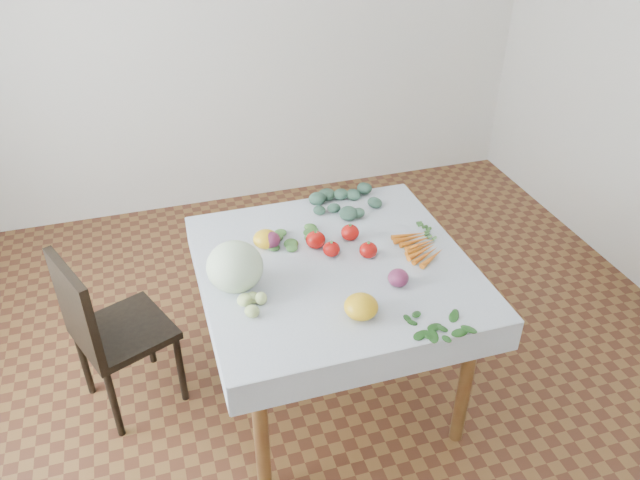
% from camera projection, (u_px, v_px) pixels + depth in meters
% --- Properties ---
extents(ground, '(4.00, 4.00, 0.00)m').
position_uv_depth(ground, '(333.00, 388.00, 3.06)').
color(ground, brown).
extents(back_wall, '(4.00, 0.04, 2.70)m').
position_uv_depth(back_wall, '(236.00, 7.00, 3.90)').
color(back_wall, white).
rests_on(back_wall, ground).
extents(table, '(1.00, 1.00, 0.75)m').
position_uv_depth(table, '(334.00, 282.00, 2.70)').
color(table, brown).
rests_on(table, ground).
extents(tablecloth, '(1.12, 1.12, 0.01)m').
position_uv_depth(tablecloth, '(335.00, 264.00, 2.64)').
color(tablecloth, white).
rests_on(tablecloth, table).
extents(chair, '(0.50, 0.50, 0.85)m').
position_uv_depth(chair, '(104.00, 326.00, 2.71)').
color(chair, black).
rests_on(chair, ground).
extents(cabbage, '(0.29, 0.29, 0.20)m').
position_uv_depth(cabbage, '(235.00, 267.00, 2.45)').
color(cabbage, beige).
rests_on(cabbage, tablecloth).
extents(tomato_a, '(0.10, 0.10, 0.07)m').
position_uv_depth(tomato_a, '(350.00, 233.00, 2.77)').
color(tomato_a, '#AE0F0B').
rests_on(tomato_a, tablecloth).
extents(tomato_b, '(0.09, 0.09, 0.08)m').
position_uv_depth(tomato_b, '(316.00, 240.00, 2.72)').
color(tomato_b, '#AE0F0B').
rests_on(tomato_b, tablecloth).
extents(tomato_c, '(0.08, 0.08, 0.07)m').
position_uv_depth(tomato_c, '(331.00, 249.00, 2.67)').
color(tomato_c, '#AE0F0B').
rests_on(tomato_c, tablecloth).
extents(tomato_d, '(0.10, 0.10, 0.07)m').
position_uv_depth(tomato_d, '(368.00, 250.00, 2.66)').
color(tomato_d, '#AE0F0B').
rests_on(tomato_d, tablecloth).
extents(heirloom_back, '(0.14, 0.14, 0.08)m').
position_uv_depth(heirloom_back, '(266.00, 239.00, 2.72)').
color(heirloom_back, yellow).
rests_on(heirloom_back, tablecloth).
extents(heirloom_front, '(0.17, 0.17, 0.09)m').
position_uv_depth(heirloom_front, '(361.00, 307.00, 2.33)').
color(heirloom_front, yellow).
rests_on(heirloom_front, tablecloth).
extents(onion_a, '(0.10, 0.10, 0.08)m').
position_uv_depth(onion_a, '(270.00, 240.00, 2.72)').
color(onion_a, '#561832').
rests_on(onion_a, tablecloth).
extents(onion_b, '(0.11, 0.11, 0.07)m').
position_uv_depth(onion_b, '(398.00, 278.00, 2.50)').
color(onion_b, '#561832').
rests_on(onion_b, tablecloth).
extents(tomatillo_cluster, '(0.12, 0.12, 0.05)m').
position_uv_depth(tomatillo_cluster, '(259.00, 303.00, 2.39)').
color(tomatillo_cluster, '#BDDA7E').
rests_on(tomatillo_cluster, tablecloth).
extents(carrot_bunch, '(0.17, 0.26, 0.03)m').
position_uv_depth(carrot_bunch, '(420.00, 246.00, 2.73)').
color(carrot_bunch, orange).
rests_on(carrot_bunch, tablecloth).
extents(kale_bunch, '(0.30, 0.30, 0.04)m').
position_uv_depth(kale_bunch, '(347.00, 201.00, 3.03)').
color(kale_bunch, '#3B604D').
rests_on(kale_bunch, tablecloth).
extents(basil_bunch, '(0.24, 0.17, 0.01)m').
position_uv_depth(basil_bunch, '(438.00, 324.00, 2.31)').
color(basil_bunch, '#164816').
rests_on(basil_bunch, tablecloth).
extents(dill_bunch, '(0.21, 0.20, 0.02)m').
position_uv_depth(dill_bunch, '(295.00, 241.00, 2.76)').
color(dill_bunch, '#4D853C').
rests_on(dill_bunch, tablecloth).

